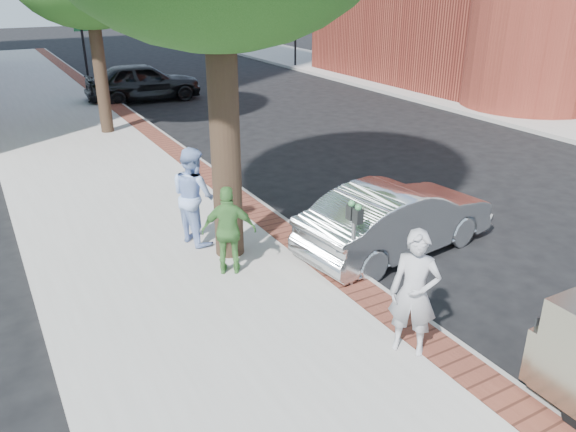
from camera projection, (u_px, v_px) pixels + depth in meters
ground at (311, 297)px, 9.24m from camera, size 120.00×120.00×0.00m
sidewalk at (106, 172)px, 14.93m from camera, size 5.00×60.00×0.15m
brick_strip at (184, 157)px, 15.90m from camera, size 0.60×60.00×0.01m
curb at (196, 158)px, 16.09m from camera, size 0.10×60.00×0.15m
sidewalk_far at (517, 108)px, 22.18m from camera, size 5.00×60.00×0.15m
signal_near at (82, 37)px, 26.37m from camera, size 0.70×0.15×3.80m
signal_far at (295, 27)px, 31.62m from camera, size 0.70×0.15×3.80m
parking_meter at (354, 227)px, 8.92m from camera, size 0.12×0.32×1.47m
person_gray at (414, 293)px, 7.36m from camera, size 0.74×0.77×1.78m
person_officer at (194, 195)px, 10.53m from camera, size 0.89×1.04×1.86m
person_green at (229, 231)px, 9.43m from camera, size 0.99×0.75×1.57m
sedan_silver at (397, 218)px, 10.56m from camera, size 4.23×1.91×1.35m
bg_car at (143, 82)px, 23.56m from camera, size 4.81×2.17×1.60m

